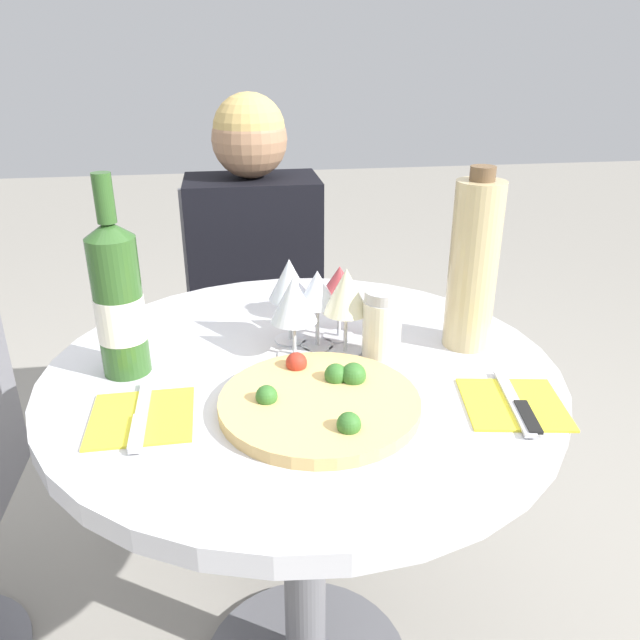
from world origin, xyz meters
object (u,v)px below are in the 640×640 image
chair_behind_diner (258,344)px  tall_carafe (473,265)px  dining_table (303,445)px  pizza_large (320,401)px  seated_diner (259,333)px  wine_bottle (118,301)px

chair_behind_diner → tall_carafe: size_ratio=2.73×
chair_behind_diner → dining_table: bearing=93.0°
pizza_large → tall_carafe: bearing=30.9°
tall_carafe → seated_diner: bearing=119.7°
dining_table → chair_behind_diner: (-0.04, 0.80, -0.18)m
seated_diner → pizza_large: bearing=93.7°
wine_bottle → tall_carafe: wine_bottle is taller
wine_bottle → seated_diner: bearing=68.1°
dining_table → tall_carafe: tall_carafe is taller
tall_carafe → chair_behind_diner: bearing=114.8°
chair_behind_diner → tall_carafe: 0.98m
dining_table → wine_bottle: 0.42m
pizza_large → tall_carafe: size_ratio=0.94×
seated_diner → wine_bottle: 0.77m
dining_table → wine_bottle: wine_bottle is taller
chair_behind_diner → pizza_large: bearing=93.2°
dining_table → tall_carafe: 0.45m
dining_table → pizza_large: 0.23m
seated_diner → pizza_large: (0.05, -0.79, 0.25)m
seated_diner → wine_bottle: size_ratio=3.50×
seated_diner → chair_behind_diner: bearing=-90.0°
chair_behind_diner → wine_bottle: (-0.25, -0.78, 0.47)m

